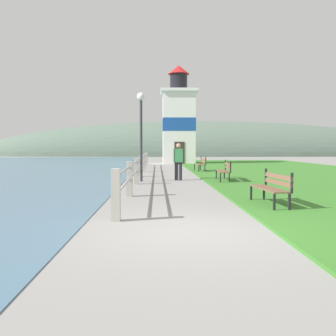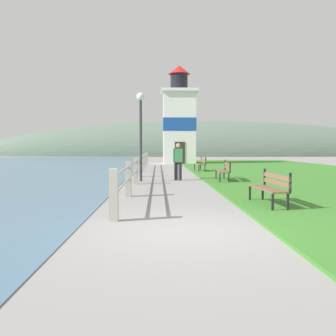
{
  "view_description": "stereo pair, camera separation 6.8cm",
  "coord_description": "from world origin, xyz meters",
  "px_view_note": "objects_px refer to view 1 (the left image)",
  "views": [
    {
      "loc": [
        -0.57,
        -6.77,
        1.55
      ],
      "look_at": [
        0.08,
        15.27,
        0.3
      ],
      "focal_mm": 40.0,
      "sensor_mm": 36.0,
      "label": 1
    },
    {
      "loc": [
        -0.5,
        -6.77,
        1.55
      ],
      "look_at": [
        0.08,
        15.27,
        0.3
      ],
      "focal_mm": 40.0,
      "sensor_mm": 36.0,
      "label": 2
    }
  ],
  "objects_px": {
    "park_bench_near": "(272,186)",
    "park_bench_far": "(201,163)",
    "person_strolling": "(178,160)",
    "lamp_post": "(141,120)",
    "lighthouse": "(179,122)",
    "park_bench_midway": "(225,170)"
  },
  "relations": [
    {
      "from": "park_bench_near",
      "to": "park_bench_far",
      "type": "distance_m",
      "value": 13.57
    },
    {
      "from": "person_strolling",
      "to": "lamp_post",
      "type": "xyz_separation_m",
      "value": [
        -1.7,
        -0.48,
        1.81
      ]
    },
    {
      "from": "lighthouse",
      "to": "lamp_post",
      "type": "height_order",
      "value": "lighthouse"
    },
    {
      "from": "park_bench_near",
      "to": "person_strolling",
      "type": "bearing_deg",
      "value": -79.21
    },
    {
      "from": "lamp_post",
      "to": "park_bench_midway",
      "type": "bearing_deg",
      "value": -4.54
    },
    {
      "from": "park_bench_near",
      "to": "park_bench_far",
      "type": "bearing_deg",
      "value": -92.6
    },
    {
      "from": "park_bench_near",
      "to": "park_bench_far",
      "type": "xyz_separation_m",
      "value": [
        -0.24,
        13.57,
        -0.0
      ]
    },
    {
      "from": "park_bench_far",
      "to": "person_strolling",
      "type": "relative_size",
      "value": 0.98
    },
    {
      "from": "park_bench_far",
      "to": "lighthouse",
      "type": "relative_size",
      "value": 0.19
    },
    {
      "from": "park_bench_near",
      "to": "person_strolling",
      "type": "distance_m",
      "value": 7.99
    },
    {
      "from": "park_bench_far",
      "to": "person_strolling",
      "type": "distance_m",
      "value": 6.11
    },
    {
      "from": "park_bench_near",
      "to": "park_bench_far",
      "type": "relative_size",
      "value": 1.08
    },
    {
      "from": "person_strolling",
      "to": "lamp_post",
      "type": "distance_m",
      "value": 2.53
    },
    {
      "from": "person_strolling",
      "to": "lamp_post",
      "type": "bearing_deg",
      "value": 114.86
    },
    {
      "from": "park_bench_near",
      "to": "lighthouse",
      "type": "relative_size",
      "value": 0.2
    },
    {
      "from": "lighthouse",
      "to": "lamp_post",
      "type": "xyz_separation_m",
      "value": [
        -2.7,
        -17.82,
        -1.11
      ]
    },
    {
      "from": "park_bench_midway",
      "to": "park_bench_near",
      "type": "bearing_deg",
      "value": 93.62
    },
    {
      "from": "park_bench_midway",
      "to": "person_strolling",
      "type": "bearing_deg",
      "value": -17.3
    },
    {
      "from": "lighthouse",
      "to": "person_strolling",
      "type": "xyz_separation_m",
      "value": [
        -1.0,
        -17.34,
        -2.92
      ]
    },
    {
      "from": "park_bench_midway",
      "to": "park_bench_far",
      "type": "relative_size",
      "value": 1.15
    },
    {
      "from": "lighthouse",
      "to": "person_strolling",
      "type": "distance_m",
      "value": 17.61
    },
    {
      "from": "person_strolling",
      "to": "park_bench_midway",
      "type": "bearing_deg",
      "value": -102.07
    }
  ]
}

